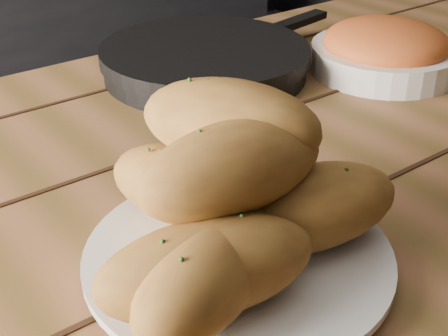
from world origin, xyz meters
The scene contains 5 objects.
table centered at (-0.14, -0.43, 0.66)m, with size 1.60×0.88×0.75m.
plate centered at (-0.33, -0.55, 0.76)m, with size 0.26×0.26×0.02m.
bread_rolls centered at (-0.35, -0.55, 0.82)m, with size 0.30×0.26×0.14m.
skillet centered at (-0.09, -0.17, 0.77)m, with size 0.44×0.31×0.05m.
bowl centered at (0.13, -0.32, 0.78)m, with size 0.22×0.22×0.08m.
Camera 1 is at (-0.60, -0.88, 1.09)m, focal length 50.00 mm.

